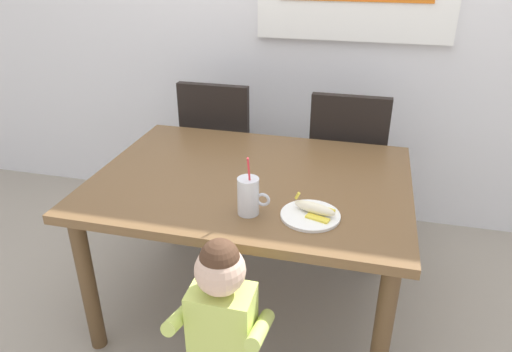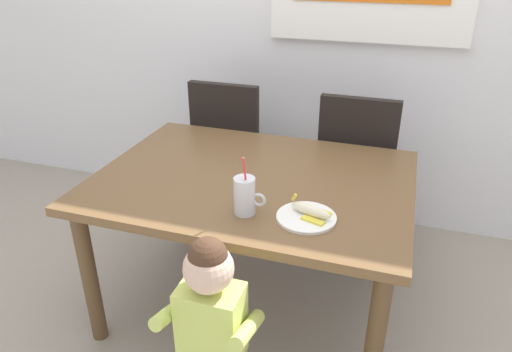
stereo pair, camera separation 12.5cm
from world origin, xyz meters
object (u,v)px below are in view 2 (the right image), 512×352
(dining_chair_right, at_px, (357,163))
(snack_plate, at_px, (306,217))
(dining_chair_left, at_px, (232,145))
(milk_cup, at_px, (245,198))
(peeled_banana, at_px, (311,211))
(dining_table, at_px, (253,194))
(toddler_standing, at_px, (211,315))

(dining_chair_right, xyz_separation_m, snack_plate, (-0.08, -1.00, 0.20))
(snack_plate, bearing_deg, dining_chair_left, 124.23)
(milk_cup, xyz_separation_m, peeled_banana, (0.25, 0.04, -0.04))
(milk_cup, bearing_deg, snack_plate, 7.39)
(milk_cup, height_order, peeled_banana, milk_cup)
(dining_table, height_order, snack_plate, snack_plate)
(milk_cup, bearing_deg, dining_table, 102.76)
(dining_chair_left, relative_size, snack_plate, 4.17)
(toddler_standing, distance_m, peeled_banana, 0.53)
(dining_table, height_order, toddler_standing, toddler_standing)
(snack_plate, relative_size, peeled_banana, 1.31)
(dining_table, relative_size, milk_cup, 5.59)
(dining_chair_left, bearing_deg, toddler_standing, 108.00)
(toddler_standing, bearing_deg, milk_cup, 89.82)
(dining_chair_left, height_order, milk_cup, milk_cup)
(toddler_standing, bearing_deg, dining_table, 95.88)
(dining_chair_left, height_order, snack_plate, dining_chair_left)
(toddler_standing, bearing_deg, dining_chair_right, 77.01)
(milk_cup, bearing_deg, toddler_standing, -90.18)
(dining_table, height_order, milk_cup, milk_cup)
(toddler_standing, bearing_deg, dining_chair_left, 108.00)
(dining_table, distance_m, toddler_standing, 0.68)
(milk_cup, distance_m, snack_plate, 0.25)
(dining_chair_left, relative_size, dining_chair_right, 1.00)
(milk_cup, distance_m, peeled_banana, 0.26)
(toddler_standing, xyz_separation_m, snack_plate, (0.24, 0.39, 0.21))
(dining_chair_left, height_order, peeled_banana, dining_chair_left)
(toddler_standing, distance_m, snack_plate, 0.50)
(dining_chair_left, bearing_deg, dining_table, 117.61)
(dining_table, distance_m, peeled_banana, 0.43)
(dining_table, xyz_separation_m, milk_cup, (0.07, -0.31, 0.16))
(dining_table, distance_m, milk_cup, 0.35)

